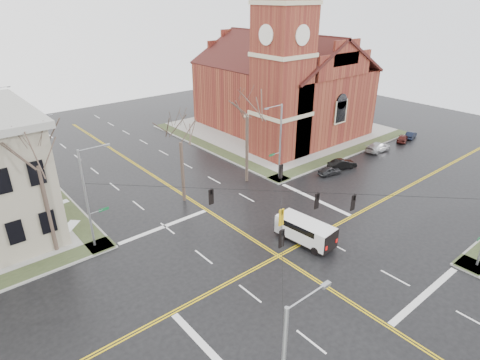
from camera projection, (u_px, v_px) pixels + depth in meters
ground at (278, 256)px, 34.31m from camera, size 120.00×120.00×0.00m
sidewalks at (278, 255)px, 34.28m from camera, size 80.00×80.00×0.17m
road_markings at (278, 256)px, 34.31m from camera, size 100.00×100.00×0.01m
church at (281, 79)px, 62.42m from camera, size 24.28×27.48×27.50m
signal_pole_ne at (279, 140)px, 46.82m from camera, size 2.75×0.22×9.00m
signal_pole_nw at (88, 196)px, 33.64m from camera, size 2.75×0.22×9.00m
span_wires at (282, 191)px, 31.70m from camera, size 23.02×23.02×0.03m
traffic_signals at (287, 203)px, 31.55m from camera, size 8.21×8.26×1.30m
streetlight_north_a at (40, 148)px, 45.72m from camera, size 2.30×0.20×8.00m
streetlight_north_b at (1, 112)px, 59.64m from camera, size 2.30×0.20×8.00m
cargo_van at (303, 229)px, 35.90m from camera, size 2.67×5.68×2.09m
parked_car_a at (330, 171)px, 49.54m from camera, size 3.26×1.85×1.04m
parked_car_b at (342, 164)px, 51.32m from camera, size 4.00×2.46×1.24m
parked_car_c at (378, 147)px, 56.98m from camera, size 4.49×1.83×1.30m
parked_car_d at (403, 138)px, 60.75m from camera, size 3.62×2.45×1.14m
parked_car_e at (411, 135)px, 62.22m from camera, size 3.43×1.90×1.07m
tree_nw_far at (36, 159)px, 31.38m from camera, size 4.00×4.00×11.95m
tree_nw_near at (180, 138)px, 40.38m from camera, size 4.00×4.00×9.87m
tree_ne at (247, 112)px, 44.33m from camera, size 4.00×4.00×11.76m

